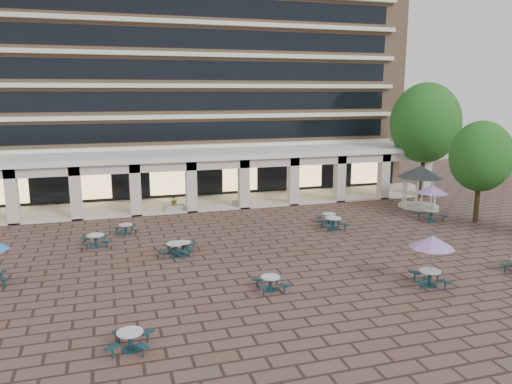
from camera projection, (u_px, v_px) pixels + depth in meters
ground at (267, 259)px, 27.97m from camera, size 120.00×120.00×0.00m
apartment_building at (187, 57)px, 49.37m from camera, size 40.00×15.50×25.20m
retail_arcade at (211, 168)px, 41.26m from camera, size 42.00×6.60×4.40m
picnic_table_1 at (130, 339)px, 18.01m from camera, size 1.87×1.87×0.72m
picnic_table_2 at (271, 282)px, 23.44m from camera, size 1.56×1.56×0.69m
picnic_table_5 at (183, 247)px, 28.84m from camera, size 1.85×1.85×0.68m
picnic_table_6 at (432, 244)px, 23.69m from camera, size 2.15×2.15×2.48m
picnic_table_8 at (96, 240)px, 30.00m from camera, size 1.89×1.89×0.77m
picnic_table_9 at (126, 228)px, 32.68m from camera, size 1.68×1.68×0.67m
picnic_table_10 at (333, 222)px, 33.78m from camera, size 2.00×2.00×0.84m
picnic_table_11 at (433, 191)px, 35.73m from camera, size 2.29×2.29×2.64m
picnic_table_12 at (176, 248)px, 28.32m from camera, size 2.10×2.10×0.78m
picnic_table_13 at (329, 217)px, 35.46m from camera, size 1.87×1.87×0.71m
gazebo at (420, 176)px, 40.04m from camera, size 3.59×3.59×3.34m
tree_east_a at (481, 156)px, 35.08m from camera, size 4.35×4.35×7.25m
tree_east_c at (425, 123)px, 43.08m from camera, size 6.01×6.01×10.01m
planter_left at (175, 205)px, 39.01m from camera, size 1.50×0.72×1.29m
planter_right at (242, 200)px, 40.56m from camera, size 1.50×0.74×1.35m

